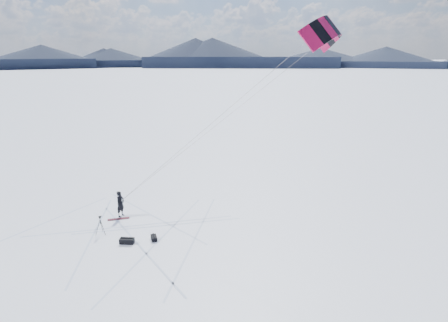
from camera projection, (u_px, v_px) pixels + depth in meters
The scene contains 9 objects.
ground at pixel (112, 227), 24.93m from camera, with size 1800.00×1800.00×0.00m, color white.
horizon_hills at pixel (106, 159), 23.63m from camera, with size 704.47×706.88×10.66m.
snow_tracks at pixel (100, 230), 24.55m from camera, with size 17.62×14.39×0.01m.
snowkiter at pixel (121, 216), 26.68m from camera, with size 0.68×0.45×1.86m, color black.
snowboard at pixel (119, 219), 26.17m from camera, with size 1.47×0.27×0.04m, color maroon.
tripod at pixel (100, 222), 23.80m from camera, with size 0.56×0.65×1.24m.
gear_bag_a at pixel (127, 241), 22.78m from camera, with size 0.95×0.70×0.38m.
gear_bag_b at pixel (154, 238), 23.23m from camera, with size 0.71×0.71×0.31m.
power_kite at pixel (323, 35), 19.09m from camera, with size 14.30×5.51×11.90m.
Camera 1 is at (16.94, -16.92, 11.12)m, focal length 30.00 mm.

